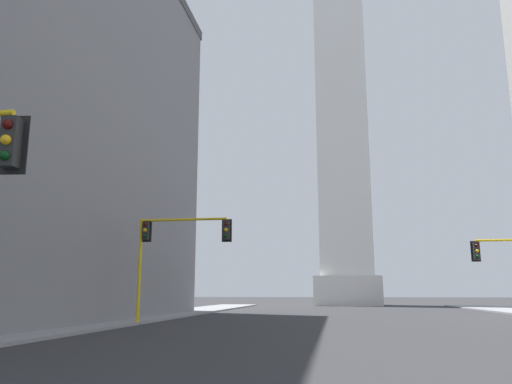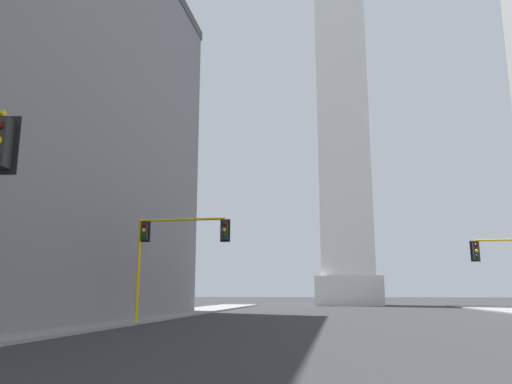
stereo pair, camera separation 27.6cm
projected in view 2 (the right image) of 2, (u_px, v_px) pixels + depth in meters
sidewalk_left at (87, 324)px, 27.59m from camera, size 5.00×88.67×0.15m
obelisk at (341, 80)px, 77.70m from camera, size 9.27×9.27×70.81m
traffic_light_mid_left at (169, 242)px, 29.05m from camera, size 5.62×0.51×6.09m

